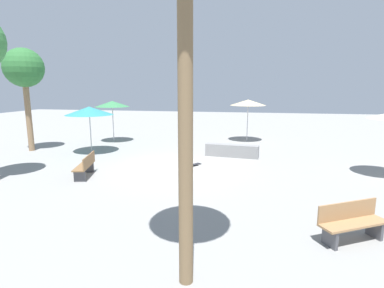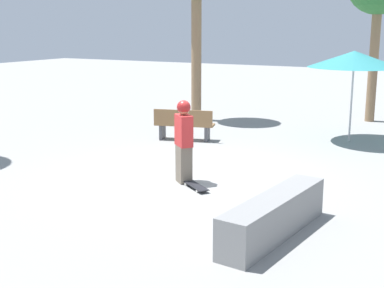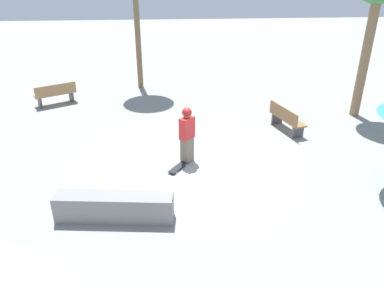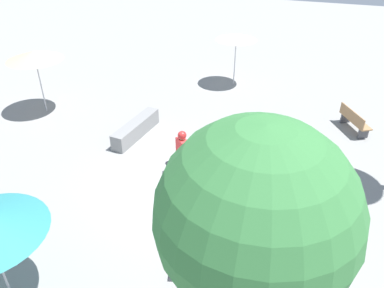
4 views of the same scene
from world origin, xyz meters
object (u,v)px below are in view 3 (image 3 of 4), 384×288
(skateboard, at_px, (179,167))
(concrete_ledge, at_px, (114,207))
(bench_far, at_px, (55,94))
(bench_near, at_px, (286,119))
(skater_main, at_px, (187,133))

(skateboard, relative_size, concrete_ledge, 0.29)
(bench_far, bearing_deg, skateboard, -80.30)
(concrete_ledge, bearing_deg, bench_near, 130.43)
(skater_main, relative_size, bench_near, 0.98)
(skater_main, bearing_deg, concrete_ledge, 6.17)
(skateboard, distance_m, bench_near, 4.39)
(concrete_ledge, distance_m, bench_far, 8.34)
(skater_main, bearing_deg, bench_near, 160.55)
(skateboard, bearing_deg, concrete_ledge, 0.11)
(bench_near, bearing_deg, skater_main, -76.33)
(skateboard, bearing_deg, bench_near, 157.57)
(skater_main, distance_m, bench_near, 3.98)
(skater_main, height_order, bench_near, skater_main)
(skater_main, height_order, skateboard, skater_main)
(skater_main, xyz_separation_m, bench_near, (-1.93, 3.45, -0.46))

